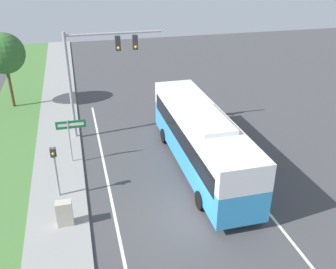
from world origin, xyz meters
TOP-DOWN VIEW (x-y plane):
  - ground_plane at (0.00, 0.00)m, footprint 80.00×80.00m
  - sidewalk at (-6.20, 0.00)m, footprint 2.80×80.00m
  - lane_divider_near at (-3.60, 0.00)m, footprint 0.14×30.00m
  - lane_divider_far at (3.60, 0.00)m, footprint 0.14×30.00m
  - bus at (1.72, 4.09)m, footprint 2.67×11.71m
  - signal_gantry at (-3.32, 9.87)m, footprint 6.05×0.41m
  - pedestrian_signal at (-6.12, 3.16)m, footprint 0.28×0.34m
  - street_sign at (-5.28, 6.52)m, footprint 1.69×0.08m
  - utility_cabinet at (-5.83, 0.76)m, footprint 0.71×0.44m
  - roadside_tree at (-9.65, 16.68)m, footprint 3.10×3.10m

SIDE VIEW (x-z plane):
  - ground_plane at x=0.00m, z-range 0.00..0.00m
  - lane_divider_near at x=-3.60m, z-range 0.00..0.01m
  - lane_divider_far at x=3.60m, z-range 0.00..0.01m
  - sidewalk at x=-6.20m, z-range 0.00..0.12m
  - utility_cabinet at x=-5.83m, z-range 0.12..1.33m
  - pedestrian_signal at x=-6.12m, z-range 0.53..3.36m
  - bus at x=1.72m, z-range 0.18..3.81m
  - street_sign at x=-5.28m, z-range 0.65..3.42m
  - roadside_tree at x=-9.65m, z-range 1.44..7.27m
  - signal_gantry at x=-3.32m, z-range 1.46..8.48m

